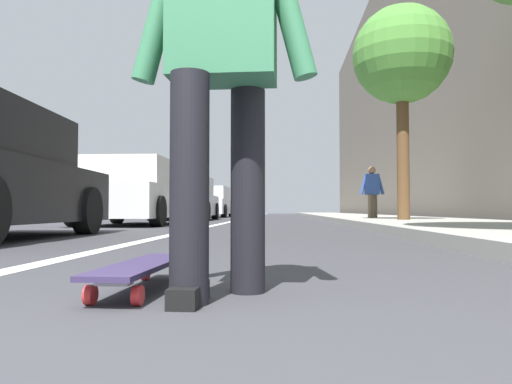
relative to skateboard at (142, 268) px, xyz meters
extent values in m
plane|color=#38383D|center=(8.66, -0.24, -0.09)|extent=(80.00, 80.00, 0.00)
cube|color=silver|center=(18.66, 0.91, -0.09)|extent=(52.00, 0.16, 0.01)
cube|color=#9E9B93|center=(16.66, -3.54, -0.03)|extent=(52.00, 3.20, 0.13)
cube|color=slate|center=(20.66, -6.25, 6.19)|extent=(40.00, 1.20, 12.56)
cylinder|color=red|center=(0.30, 0.07, -0.06)|extent=(0.07, 0.03, 0.07)
cylinder|color=red|center=(0.30, -0.10, -0.06)|extent=(0.07, 0.03, 0.07)
cylinder|color=red|center=(-0.30, 0.10, -0.06)|extent=(0.07, 0.03, 0.07)
cylinder|color=red|center=(-0.30, -0.07, -0.06)|extent=(0.07, 0.03, 0.07)
cube|color=silver|center=(0.30, -0.01, -0.01)|extent=(0.06, 0.12, 0.02)
cube|color=silver|center=(-0.30, 0.01, -0.01)|extent=(0.06, 0.12, 0.02)
cube|color=#33284C|center=(0.00, 0.00, 0.01)|extent=(0.85, 0.23, 0.02)
cylinder|color=black|center=(-0.27, -0.25, 0.32)|extent=(0.14, 0.14, 0.82)
cylinder|color=black|center=(-0.01, -0.43, 0.32)|extent=(0.14, 0.14, 0.82)
cube|color=black|center=(-0.27, -0.25, -0.06)|extent=(0.26, 0.11, 0.07)
cube|color=#33724C|center=(-0.15, -0.35, 1.03)|extent=(0.25, 0.41, 0.60)
cylinder|color=#33724C|center=(-0.14, -0.11, 1.03)|extent=(0.10, 0.24, 0.60)
cylinder|color=#33724C|center=(-0.16, -0.59, 1.03)|extent=(0.10, 0.24, 0.60)
cube|color=#4C606B|center=(4.23, 3.00, 1.09)|extent=(0.10, 1.64, 0.51)
cylinder|color=black|center=(4.56, 2.12, 0.23)|extent=(0.66, 0.25, 0.65)
cube|color=silver|center=(8.83, 2.78, 0.43)|extent=(4.03, 1.86, 0.70)
cube|color=silver|center=(8.68, 2.78, 1.08)|extent=(2.22, 1.70, 0.60)
cube|color=#4C606B|center=(9.79, 2.77, 1.08)|extent=(0.05, 1.60, 0.51)
cylinder|color=black|center=(10.08, 3.63, 0.22)|extent=(0.63, 0.23, 0.63)
cylinder|color=black|center=(10.07, 1.90, 0.22)|extent=(0.63, 0.23, 0.63)
cylinder|color=black|center=(7.60, 3.66, 0.22)|extent=(0.63, 0.23, 0.63)
cylinder|color=black|center=(7.58, 1.93, 0.22)|extent=(0.63, 0.23, 0.63)
cube|color=#B7B7BC|center=(14.36, 2.72, 0.42)|extent=(4.36, 1.95, 0.70)
cube|color=#B7B7BC|center=(14.21, 2.72, 1.07)|extent=(2.42, 1.74, 0.60)
cube|color=#4C606B|center=(15.39, 2.76, 1.07)|extent=(0.09, 1.59, 0.51)
cylinder|color=black|center=(15.66, 3.63, 0.21)|extent=(0.61, 0.24, 0.60)
cylinder|color=black|center=(15.72, 1.91, 0.21)|extent=(0.61, 0.24, 0.60)
cylinder|color=black|center=(12.99, 3.54, 0.21)|extent=(0.61, 0.24, 0.60)
cylinder|color=black|center=(13.05, 1.82, 0.21)|extent=(0.61, 0.24, 0.60)
cube|color=silver|center=(21.14, 2.95, 0.42)|extent=(4.23, 1.99, 0.70)
cube|color=silver|center=(20.99, 2.95, 1.07)|extent=(2.35, 1.79, 0.60)
cube|color=#4C606B|center=(22.14, 2.92, 1.07)|extent=(0.08, 1.66, 0.51)
cylinder|color=black|center=(22.46, 3.81, 0.21)|extent=(0.62, 0.23, 0.61)
cylinder|color=black|center=(22.41, 2.02, 0.21)|extent=(0.62, 0.23, 0.61)
cylinder|color=black|center=(19.86, 3.87, 0.21)|extent=(0.62, 0.23, 0.61)
cylinder|color=black|center=(19.82, 2.08, 0.21)|extent=(0.62, 0.23, 0.61)
cylinder|color=#2D2D2D|center=(23.68, 1.31, 1.54)|extent=(0.12, 0.12, 3.26)
cube|color=black|center=(23.68, 1.31, 3.57)|extent=(0.24, 0.28, 0.80)
sphere|color=#360606|center=(23.81, 1.31, 3.83)|extent=(0.16, 0.16, 0.16)
sphere|color=#392907|center=(23.81, 1.31, 3.57)|extent=(0.16, 0.16, 0.16)
sphere|color=green|center=(23.81, 1.31, 3.31)|extent=(0.16, 0.16, 0.16)
cylinder|color=brown|center=(8.38, -3.14, 1.37)|extent=(0.26, 0.26, 2.94)
sphere|color=#4C8C38|center=(8.38, -3.14, 3.58)|extent=(2.10, 2.10, 2.10)
cylinder|color=brown|center=(10.97, -3.04, 0.28)|extent=(0.13, 0.13, 0.75)
cylinder|color=brown|center=(10.74, -2.87, 0.28)|extent=(0.13, 0.13, 0.75)
cube|color=black|center=(10.97, -3.04, -0.06)|extent=(0.24, 0.09, 0.06)
cube|color=#2D4C99|center=(10.87, -2.94, 0.92)|extent=(0.22, 0.36, 0.55)
cylinder|color=#2D4C99|center=(10.87, -3.16, 0.92)|extent=(0.08, 0.21, 0.55)
cylinder|color=#2D4C99|center=(10.87, -2.73, 0.92)|extent=(0.08, 0.21, 0.55)
sphere|color=#936B4C|center=(10.87, -2.94, 1.30)|extent=(0.20, 0.20, 0.20)
camera|label=1|loc=(-1.95, -0.57, 0.24)|focal=33.72mm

